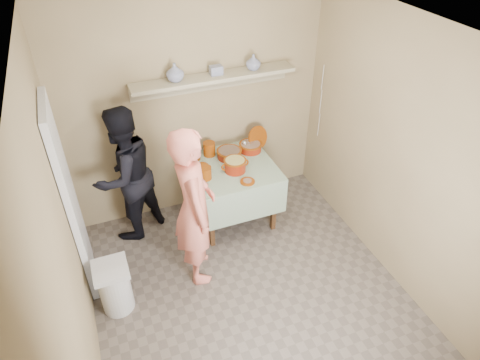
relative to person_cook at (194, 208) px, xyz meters
name	(u,v)px	position (x,y,z in m)	size (l,w,h in m)	color
ground	(253,301)	(0.38, -0.60, -0.87)	(3.50, 3.50, 0.00)	#61554C
tile_panel	(71,201)	(-1.08, 0.35, 0.13)	(0.06, 0.70, 2.00)	silver
plate_stack_a	(194,152)	(0.29, 0.97, -0.01)	(0.14, 0.14, 0.18)	#712A02
plate_stack_b	(209,149)	(0.47, 0.98, -0.02)	(0.14, 0.14, 0.17)	#712A02
bowl_stack	(205,173)	(0.28, 0.55, -0.03)	(0.14, 0.14, 0.14)	#712A02
empty_bowl	(202,168)	(0.30, 0.73, -0.08)	(0.16, 0.16, 0.05)	#712A02
propped_lid	(258,138)	(1.08, 0.96, 0.02)	(0.28, 0.28, 0.02)	#712A02
vase_right	(253,62)	(1.03, 1.02, 0.94)	(0.16, 0.16, 0.17)	navy
vase_left	(175,72)	(0.16, 1.03, 0.95)	(0.18, 0.18, 0.19)	navy
ceramic_box	(216,70)	(0.61, 1.04, 0.90)	(0.13, 0.09, 0.09)	navy
person_cook	(194,208)	(0.00, 0.00, 0.00)	(0.63, 0.41, 1.73)	#E37362
person_helper	(125,175)	(-0.52, 0.88, -0.07)	(0.78, 0.61, 1.60)	black
room_shell	(257,169)	(0.38, -0.60, 0.74)	(3.04, 3.54, 2.62)	#96825C
serving_table	(231,174)	(0.63, 0.68, -0.22)	(0.97, 0.97, 0.76)	#4C2D16
cazuela_meat_a	(229,153)	(0.67, 0.85, -0.05)	(0.30, 0.30, 0.10)	#6C1104
cazuela_meat_b	(251,146)	(0.96, 0.90, -0.05)	(0.28, 0.28, 0.10)	#6C1104
ladle	(245,143)	(0.90, 0.91, 0.01)	(0.08, 0.26, 0.19)	silver
cazuela_rice	(235,164)	(0.64, 0.57, -0.02)	(0.33, 0.25, 0.14)	#6C1104
front_plate	(247,181)	(0.69, 0.32, -0.09)	(0.16, 0.16, 0.03)	#712A02
wall_shelf	(214,79)	(0.58, 1.05, 0.81)	(1.80, 0.25, 0.21)	tan
trash_bin	(115,287)	(-0.88, -0.18, -0.58)	(0.32, 0.32, 0.56)	silver
electrical_cord	(321,102)	(1.85, 0.88, 0.38)	(0.01, 0.05, 0.90)	silver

